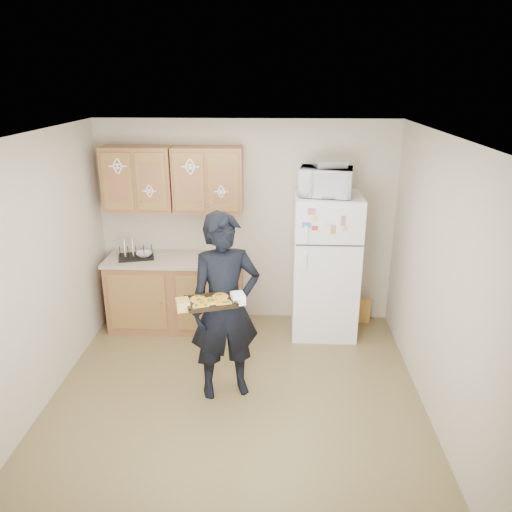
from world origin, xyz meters
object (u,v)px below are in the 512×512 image
at_px(person, 225,307).
at_px(dish_rack, 136,251).
at_px(baking_tray, 211,302).
at_px(microwave, 326,182).
at_px(refrigerator, 325,266).

xyz_separation_m(person, dish_rack, (-1.21, 1.36, 0.07)).
height_order(baking_tray, microwave, microwave).
height_order(refrigerator, baking_tray, refrigerator).
distance_m(refrigerator, person, 1.68).
distance_m(microwave, dish_rack, 2.38).
bearing_deg(microwave, baking_tray, -116.85).
bearing_deg(dish_rack, person, -48.19).
bearing_deg(person, refrigerator, 33.26).
bearing_deg(refrigerator, microwave, -131.21).
xyz_separation_m(refrigerator, person, (-1.05, -1.31, 0.06)).
xyz_separation_m(refrigerator, baking_tray, (-1.14, -1.60, 0.25)).
bearing_deg(baking_tray, refrigerator, 36.31).
xyz_separation_m(refrigerator, dish_rack, (-2.26, 0.04, 0.13)).
relative_size(person, baking_tray, 4.28).
bearing_deg(dish_rack, refrigerator, -1.12).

